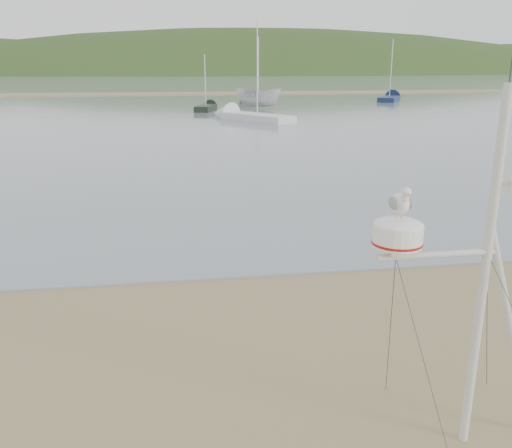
{
  "coord_description": "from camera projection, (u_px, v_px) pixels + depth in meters",
  "views": [
    {
      "loc": [
        1.07,
        -5.98,
        4.14
      ],
      "look_at": [
        2.16,
        1.0,
        2.03
      ],
      "focal_mm": 38.0,
      "sensor_mm": 36.0,
      "label": 1
    }
  ],
  "objects": [
    {
      "name": "sailboat_dark_mid",
      "position": [
        209.0,
        107.0,
        48.65
      ],
      "size": [
        2.66,
        5.23,
        5.12
      ],
      "color": "black",
      "rests_on": "ground"
    },
    {
      "name": "far_cottages",
      "position": [
        174.0,
        63.0,
        191.53
      ],
      "size": [
        294.4,
        6.3,
        8.0
      ],
      "color": "beige",
      "rests_on": "ground"
    },
    {
      "name": "water",
      "position": [
        165.0,
        80.0,
        131.64
      ],
      "size": [
        560.0,
        256.0,
        0.04
      ],
      "primitive_type": "cube",
      "color": "slate",
      "rests_on": "ground"
    },
    {
      "name": "hill_ridge",
      "position": [
        211.0,
        119.0,
        237.53
      ],
      "size": [
        620.0,
        180.0,
        80.0
      ],
      "color": "#253A17",
      "rests_on": "ground"
    },
    {
      "name": "sandbar",
      "position": [
        162.0,
        94.0,
        72.94
      ],
      "size": [
        560.0,
        7.0,
        0.07
      ],
      "primitive_type": "cube",
      "color": "olive",
      "rests_on": "water"
    },
    {
      "name": "ground",
      "position": [
        96.0,
        411.0,
        6.7
      ],
      "size": [
        560.0,
        560.0,
        0.0
      ],
      "primitive_type": "plane",
      "color": "olive",
      "rests_on": "ground"
    },
    {
      "name": "sailboat_blue_far",
      "position": [
        392.0,
        98.0,
        61.39
      ],
      "size": [
        5.14,
        7.11,
        7.15
      ],
      "color": "#132243",
      "rests_on": "ground"
    },
    {
      "name": "boat_white",
      "position": [
        258.0,
        80.0,
        49.37
      ],
      "size": [
        2.72,
        2.72,
        5.04
      ],
      "primitive_type": "imported",
      "rotation": [
        0.0,
        0.0,
        0.8
      ],
      "color": "silver",
      "rests_on": "water"
    },
    {
      "name": "mast_rig",
      "position": [
        472.0,
        351.0,
        5.82
      ],
      "size": [
        2.13,
        2.28,
        4.81
      ],
      "color": "silver",
      "rests_on": "ground"
    },
    {
      "name": "sailboat_white_near",
      "position": [
        237.0,
        115.0,
        40.82
      ],
      "size": [
        6.15,
        7.45,
        7.75
      ],
      "color": "silver",
      "rests_on": "ground"
    }
  ]
}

